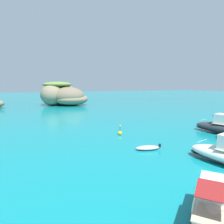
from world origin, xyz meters
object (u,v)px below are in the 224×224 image
at_px(motorboat_cream, 213,206).
at_px(dinghy_tender, 148,148).
at_px(islet_large, 63,96).
at_px(channel_buoy, 120,133).

bearing_deg(motorboat_cream, dinghy_tender, 70.16).
xyz_separation_m(islet_large, channel_buoy, (-4.06, -48.64, -2.82)).
xyz_separation_m(islet_large, motorboat_cream, (-8.47, -66.42, -2.48)).
bearing_deg(motorboat_cream, islet_large, 82.73).
relative_size(islet_large, dinghy_tender, 8.08).
bearing_deg(dinghy_tender, islet_large, 85.29).
distance_m(motorboat_cream, dinghy_tender, 11.45).
height_order(dinghy_tender, channel_buoy, channel_buoy).
xyz_separation_m(motorboat_cream, channel_buoy, (4.42, 17.78, -0.35)).
height_order(islet_large, motorboat_cream, islet_large).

